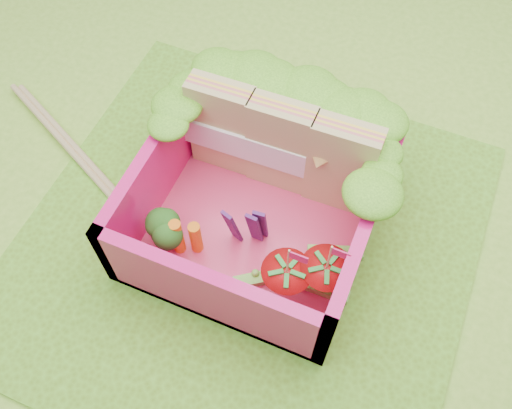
{
  "coord_description": "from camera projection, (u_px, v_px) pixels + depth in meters",
  "views": [
    {
      "loc": [
        0.66,
        -1.41,
        3.07
      ],
      "look_at": [
        0.01,
        0.13,
        0.28
      ],
      "focal_mm": 40.0,
      "sensor_mm": 36.0,
      "label": 1
    }
  ],
  "objects": [
    {
      "name": "strawberry_right",
      "position": [
        324.0,
        278.0,
        3.08
      ],
      "size": [
        0.28,
        0.28,
        0.52
      ],
      "color": "red",
      "rests_on": "bento_floor"
    },
    {
      "name": "bento_floor",
      "position": [
        257.0,
        224.0,
        3.44
      ],
      "size": [
        1.3,
        1.3,
        0.05
      ],
      "primitive_type": "cube",
      "color": "#DC3864",
      "rests_on": "placemat"
    },
    {
      "name": "chopsticks",
      "position": [
        98.0,
        177.0,
        3.62
      ],
      "size": [
        1.93,
        0.94,
        0.04
      ],
      "color": "tan",
      "rests_on": "placemat"
    },
    {
      "name": "placemat",
      "position": [
        247.0,
        244.0,
        3.42
      ],
      "size": [
        2.6,
        2.6,
        0.03
      ],
      "primitive_type": "cube",
      "color": "#619A22",
      "rests_on": "ground"
    },
    {
      "name": "lettuce_ruffle",
      "position": [
        290.0,
        104.0,
        3.17
      ],
      "size": [
        1.43,
        0.77,
        0.11
      ],
      "color": "#3A8718",
      "rests_on": "bento_box"
    },
    {
      "name": "broccoli",
      "position": [
        162.0,
        227.0,
        3.2
      ],
      "size": [
        0.32,
        0.32,
        0.26
      ],
      "color": "#68A952",
      "rests_on": "bento_floor"
    },
    {
      "name": "purple_wedges",
      "position": [
        249.0,
        226.0,
        3.19
      ],
      "size": [
        0.21,
        0.11,
        0.38
      ],
      "color": "#551B61",
      "rests_on": "bento_floor"
    },
    {
      "name": "bento_box",
      "position": [
        257.0,
        203.0,
        3.23
      ],
      "size": [
        1.3,
        1.3,
        0.55
      ],
      "color": "#E1136B",
      "rests_on": "placemat"
    },
    {
      "name": "snap_peas",
      "position": [
        306.0,
        273.0,
        3.22
      ],
      "size": [
        0.64,
        0.52,
        0.05
      ],
      "color": "#74C53E",
      "rests_on": "bento_floor"
    },
    {
      "name": "strawberry_left",
      "position": [
        286.0,
        281.0,
        3.07
      ],
      "size": [
        0.27,
        0.27,
        0.51
      ],
      "color": "red",
      "rests_on": "bento_floor"
    },
    {
      "name": "carrot_sticks",
      "position": [
        186.0,
        237.0,
        3.21
      ],
      "size": [
        0.16,
        0.11,
        0.29
      ],
      "color": "orange",
      "rests_on": "bento_floor"
    },
    {
      "name": "sandwich_stack",
      "position": [
        281.0,
        146.0,
        3.3
      ],
      "size": [
        1.21,
        0.2,
        0.67
      ],
      "color": "tan",
      "rests_on": "bento_floor"
    },
    {
      "name": "ground",
      "position": [
        247.0,
        245.0,
        3.43
      ],
      "size": [
        14.0,
        14.0,
        0.0
      ],
      "primitive_type": "plane",
      "color": "#7BB633",
      "rests_on": "ground"
    }
  ]
}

